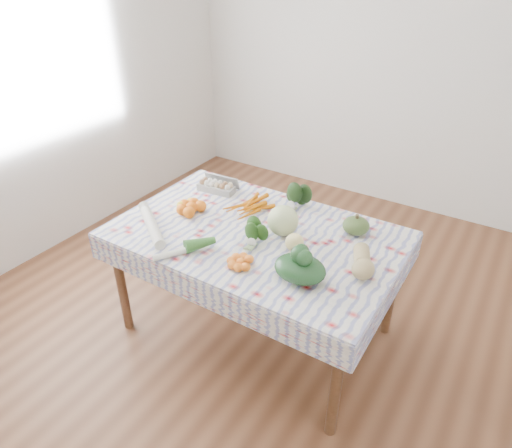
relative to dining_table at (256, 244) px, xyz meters
name	(u,v)px	position (x,y,z in m)	size (l,w,h in m)	color
ground	(256,328)	(0.00, 0.00, -0.68)	(4.50, 4.50, 0.00)	brown
wall_back	(393,54)	(0.00, 2.25, 0.72)	(4.00, 0.04, 2.80)	silver
dining_table	(256,244)	(0.00, 0.00, 0.00)	(1.60, 1.00, 0.75)	brown
tablecloth	(256,233)	(0.00, 0.00, 0.08)	(1.66, 1.06, 0.01)	white
egg_carton	(216,187)	(-0.51, 0.30, 0.12)	(0.26, 0.10, 0.07)	#9B9B97
carrot_bunch	(247,208)	(-0.18, 0.19, 0.11)	(0.25, 0.23, 0.05)	orange
kale_bunch	(296,199)	(0.06, 0.38, 0.15)	(0.16, 0.14, 0.14)	#1A3614
kabocha_squash	(356,226)	(0.50, 0.30, 0.14)	(0.16, 0.16, 0.10)	#425B29
cabbage	(283,221)	(0.14, 0.07, 0.17)	(0.18, 0.18, 0.18)	#C3D58E
butternut_squash	(363,261)	(0.66, -0.01, 0.14)	(0.11, 0.25, 0.11)	tan
orange_cluster	(191,208)	(-0.47, -0.02, 0.12)	(0.24, 0.24, 0.08)	orange
broccoli	(255,237)	(0.06, -0.11, 0.13)	(0.13, 0.13, 0.10)	#214B15
mandarin_cluster	(241,261)	(0.11, -0.32, 0.11)	(0.17, 0.17, 0.05)	orange
grapefruit	(294,242)	(0.28, -0.04, 0.14)	(0.10, 0.10, 0.10)	#F1DD84
spinach_bag	(300,269)	(0.42, -0.25, 0.14)	(0.27, 0.22, 0.12)	#143216
daikon	(152,227)	(-0.52, -0.31, 0.12)	(0.06, 0.06, 0.44)	beige
leek	(184,250)	(-0.22, -0.39, 0.10)	(0.04, 0.04, 0.34)	white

